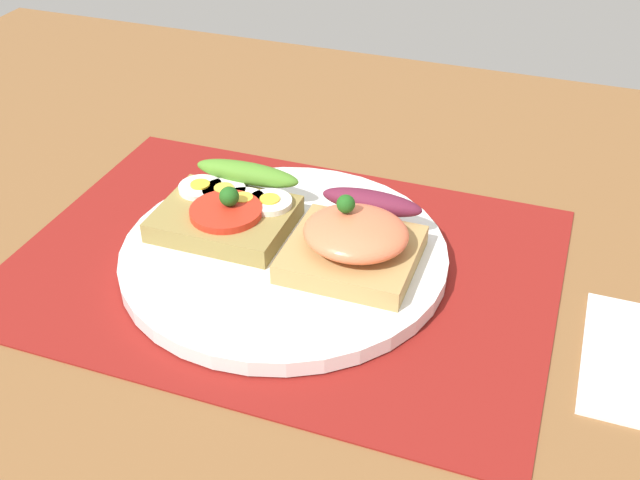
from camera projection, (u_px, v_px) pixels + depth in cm
name	position (u px, v px, depth cm)	size (l,w,h in cm)	color
ground_plane	(285.00, 280.00, 61.83)	(120.00, 90.00, 3.20)	brown
placemat	(285.00, 263.00, 60.83)	(42.17, 30.82, 0.30)	maroon
plate	(284.00, 255.00, 60.38)	(25.68, 25.68, 1.25)	white
sandwich_egg_tomato	(230.00, 208.00, 62.30)	(10.57, 9.89, 3.87)	olive
sandwich_salmon	(356.00, 238.00, 57.80)	(9.69, 10.54, 5.44)	tan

